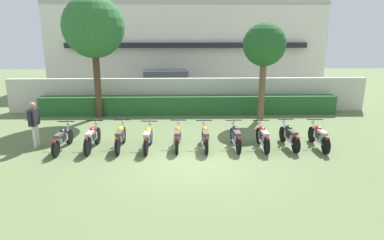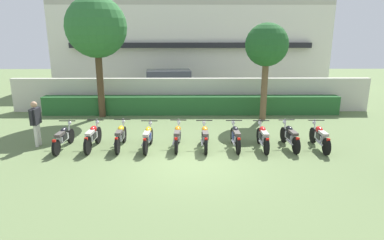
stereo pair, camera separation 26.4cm
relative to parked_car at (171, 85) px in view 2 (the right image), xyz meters
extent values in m
plane|color=#607547|center=(1.25, -10.48, -0.94)|extent=(60.00, 60.00, 0.00)
cube|color=silver|center=(1.25, 6.15, 2.07)|extent=(20.04, 6.00, 6.01)
cube|color=black|center=(1.25, 2.90, 2.37)|extent=(16.83, 0.50, 0.36)
cube|color=#B2AD9E|center=(1.25, 6.15, 5.23)|extent=(20.04, 6.00, 0.30)
cube|color=beige|center=(1.25, -3.14, -0.04)|extent=(19.03, 0.30, 1.79)
cube|color=#28602D|center=(1.25, -3.84, -0.46)|extent=(15.23, 0.70, 0.95)
cube|color=navy|center=(0.05, 0.01, -0.20)|extent=(4.66, 2.30, 1.00)
cube|color=#2D333D|center=(-0.15, -0.02, 0.63)|extent=(2.86, 1.97, 0.65)
cylinder|color=black|center=(1.52, 1.09, -0.60)|extent=(0.70, 0.29, 0.68)
cylinder|color=black|center=(1.71, -0.76, -0.60)|extent=(0.70, 0.29, 0.68)
cylinder|color=black|center=(-1.61, 0.77, -0.60)|extent=(0.70, 0.29, 0.68)
cylinder|color=black|center=(-1.42, -1.07, -0.60)|extent=(0.70, 0.29, 0.68)
cylinder|color=#4C3823|center=(-3.25, -4.34, 0.74)|extent=(0.33, 0.33, 3.36)
sphere|color=#2D6B33|center=(-3.25, -4.34, 3.44)|extent=(2.90, 2.90, 2.90)
cylinder|color=brown|center=(4.75, -4.93, 0.50)|extent=(0.30, 0.30, 2.87)
sphere|color=#235B28|center=(4.75, -4.93, 2.63)|extent=(2.00, 2.00, 2.00)
cylinder|color=black|center=(-3.38, -8.50, -0.66)|extent=(0.10, 0.56, 0.56)
cylinder|color=black|center=(-3.40, -9.85, -0.66)|extent=(0.10, 0.56, 0.56)
cube|color=silver|center=(-3.39, -9.22, -0.51)|extent=(0.21, 0.60, 0.22)
ellipsoid|color=black|center=(-3.39, -9.05, -0.28)|extent=(0.23, 0.44, 0.22)
cube|color=#4C4742|center=(-3.39, -9.45, -0.30)|extent=(0.21, 0.52, 0.10)
cube|color=red|center=(-3.40, -9.95, -0.38)|extent=(0.10, 0.08, 0.08)
cylinder|color=silver|center=(-3.38, -8.59, -0.34)|extent=(0.05, 0.23, 0.65)
cylinder|color=black|center=(-3.38, -8.68, -0.02)|extent=(0.60, 0.04, 0.04)
sphere|color=silver|center=(-3.38, -8.48, -0.16)|extent=(0.14, 0.14, 0.14)
cylinder|color=silver|center=(-3.51, -9.47, -0.64)|extent=(0.08, 0.55, 0.07)
cube|color=black|center=(-3.39, -9.27, -0.46)|extent=(0.24, 0.36, 0.20)
cylinder|color=black|center=(-2.33, -8.53, -0.62)|extent=(0.10, 0.64, 0.64)
cylinder|color=black|center=(-2.35, -9.75, -0.62)|extent=(0.10, 0.64, 0.64)
cube|color=silver|center=(-2.34, -9.19, -0.47)|extent=(0.21, 0.60, 0.22)
ellipsoid|color=red|center=(-2.34, -9.02, -0.24)|extent=(0.23, 0.44, 0.22)
cube|color=beige|center=(-2.35, -9.42, -0.26)|extent=(0.21, 0.52, 0.10)
cube|color=red|center=(-2.36, -9.85, -0.34)|extent=(0.10, 0.08, 0.08)
cylinder|color=silver|center=(-2.33, -8.62, -0.30)|extent=(0.06, 0.23, 0.65)
cylinder|color=black|center=(-2.33, -8.71, 0.02)|extent=(0.60, 0.05, 0.04)
sphere|color=silver|center=(-2.32, -8.51, -0.12)|extent=(0.14, 0.14, 0.14)
cylinder|color=silver|center=(-2.47, -9.44, -0.60)|extent=(0.08, 0.55, 0.07)
cube|color=black|center=(-2.34, -9.24, -0.42)|extent=(0.25, 0.37, 0.20)
cylinder|color=black|center=(-1.36, -8.41, -0.63)|extent=(0.10, 0.62, 0.62)
cylinder|color=black|center=(-1.34, -9.73, -0.63)|extent=(0.10, 0.62, 0.62)
cube|color=silver|center=(-1.35, -9.12, -0.48)|extent=(0.21, 0.60, 0.22)
ellipsoid|color=yellow|center=(-1.35, -8.95, -0.25)|extent=(0.23, 0.44, 0.22)
cube|color=#4C4742|center=(-1.34, -9.35, -0.27)|extent=(0.21, 0.52, 0.10)
cube|color=red|center=(-1.33, -9.83, -0.35)|extent=(0.10, 0.08, 0.08)
cylinder|color=silver|center=(-1.36, -8.50, -0.31)|extent=(0.05, 0.23, 0.65)
cylinder|color=black|center=(-1.36, -8.59, 0.01)|extent=(0.60, 0.05, 0.04)
sphere|color=silver|center=(-1.36, -8.39, -0.13)|extent=(0.14, 0.14, 0.14)
cylinder|color=silver|center=(-1.46, -9.37, -0.61)|extent=(0.08, 0.55, 0.07)
cube|color=black|center=(-1.35, -9.17, -0.43)|extent=(0.25, 0.36, 0.20)
cylinder|color=black|center=(-0.32, -8.60, -0.64)|extent=(0.11, 0.60, 0.60)
cylinder|color=black|center=(-0.36, -9.81, -0.64)|extent=(0.11, 0.60, 0.60)
cube|color=silver|center=(-0.34, -9.25, -0.49)|extent=(0.22, 0.61, 0.22)
ellipsoid|color=yellow|center=(-0.34, -9.08, -0.26)|extent=(0.23, 0.45, 0.22)
cube|color=#B2ADA3|center=(-0.35, -9.48, -0.28)|extent=(0.22, 0.53, 0.10)
cube|color=red|center=(-0.36, -9.91, -0.36)|extent=(0.10, 0.08, 0.08)
cylinder|color=silver|center=(-0.32, -8.69, -0.32)|extent=(0.06, 0.23, 0.65)
cylinder|color=black|center=(-0.33, -8.78, 0.00)|extent=(0.60, 0.06, 0.04)
sphere|color=silver|center=(-0.32, -8.58, -0.14)|extent=(0.14, 0.14, 0.14)
cylinder|color=silver|center=(-0.47, -9.50, -0.62)|extent=(0.09, 0.55, 0.07)
cube|color=navy|center=(-0.34, -9.30, -0.44)|extent=(0.25, 0.37, 0.20)
cylinder|color=black|center=(0.74, -8.44, -0.65)|extent=(0.11, 0.58, 0.57)
cylinder|color=black|center=(0.70, -9.68, -0.65)|extent=(0.11, 0.58, 0.57)
cube|color=silver|center=(0.72, -9.11, -0.50)|extent=(0.22, 0.61, 0.22)
ellipsoid|color=orange|center=(0.72, -8.94, -0.27)|extent=(0.24, 0.45, 0.22)
cube|color=#4C4742|center=(0.71, -9.34, -0.29)|extent=(0.22, 0.53, 0.10)
cube|color=red|center=(0.69, -9.78, -0.37)|extent=(0.10, 0.08, 0.08)
cylinder|color=silver|center=(0.74, -8.53, -0.33)|extent=(0.06, 0.23, 0.65)
cylinder|color=black|center=(0.74, -8.62, -0.01)|extent=(0.60, 0.06, 0.04)
sphere|color=silver|center=(0.74, -8.42, -0.15)|extent=(0.14, 0.14, 0.14)
cylinder|color=silver|center=(0.59, -9.35, -0.63)|extent=(0.09, 0.55, 0.07)
cube|color=black|center=(0.72, -9.16, -0.45)|extent=(0.25, 0.37, 0.20)
cylinder|color=black|center=(1.70, -8.56, -0.64)|extent=(0.10, 0.60, 0.60)
cylinder|color=black|center=(1.71, -9.77, -0.64)|extent=(0.10, 0.60, 0.60)
cube|color=silver|center=(1.71, -9.21, -0.49)|extent=(0.21, 0.60, 0.22)
ellipsoid|color=orange|center=(1.71, -9.04, -0.26)|extent=(0.23, 0.44, 0.22)
cube|color=#4C4742|center=(1.71, -9.44, -0.28)|extent=(0.21, 0.52, 0.10)
cube|color=red|center=(1.72, -9.87, -0.36)|extent=(0.10, 0.08, 0.08)
cylinder|color=silver|center=(1.70, -8.65, -0.32)|extent=(0.05, 0.23, 0.65)
cylinder|color=black|center=(1.70, -8.74, 0.00)|extent=(0.60, 0.04, 0.04)
sphere|color=silver|center=(1.70, -8.54, -0.14)|extent=(0.14, 0.14, 0.14)
cylinder|color=silver|center=(1.59, -9.46, -0.62)|extent=(0.08, 0.55, 0.07)
cube|color=black|center=(1.71, -9.26, -0.44)|extent=(0.24, 0.36, 0.20)
cylinder|color=black|center=(2.80, -8.53, -0.64)|extent=(0.10, 0.59, 0.59)
cylinder|color=black|center=(2.83, -9.73, -0.64)|extent=(0.10, 0.59, 0.59)
cube|color=silver|center=(2.82, -9.18, -0.49)|extent=(0.21, 0.60, 0.22)
ellipsoid|color=black|center=(2.82, -9.01, -0.26)|extent=(0.23, 0.45, 0.22)
cube|color=#4C4742|center=(2.83, -9.41, -0.28)|extent=(0.21, 0.52, 0.10)
cube|color=red|center=(2.84, -9.83, -0.36)|extent=(0.10, 0.08, 0.08)
cylinder|color=silver|center=(2.81, -8.62, -0.32)|extent=(0.06, 0.23, 0.65)
cylinder|color=black|center=(2.81, -8.71, 0.00)|extent=(0.60, 0.05, 0.04)
sphere|color=silver|center=(2.80, -8.51, -0.14)|extent=(0.14, 0.14, 0.14)
cylinder|color=silver|center=(2.71, -9.43, -0.62)|extent=(0.08, 0.55, 0.07)
cube|color=navy|center=(2.82, -9.23, -0.44)|extent=(0.25, 0.37, 0.20)
cylinder|color=black|center=(3.80, -8.60, -0.64)|extent=(0.09, 0.60, 0.60)
cylinder|color=black|center=(3.79, -9.82, -0.64)|extent=(0.09, 0.60, 0.60)
cube|color=silver|center=(3.80, -9.26, -0.49)|extent=(0.20, 0.60, 0.22)
ellipsoid|color=red|center=(3.80, -9.09, -0.26)|extent=(0.22, 0.44, 0.22)
cube|color=#B2ADA3|center=(3.80, -9.49, -0.28)|extent=(0.20, 0.52, 0.10)
cube|color=red|center=(3.79, -9.92, -0.36)|extent=(0.10, 0.08, 0.08)
cylinder|color=silver|center=(3.80, -8.69, -0.32)|extent=(0.05, 0.23, 0.65)
cylinder|color=black|center=(3.80, -8.78, 0.00)|extent=(0.60, 0.04, 0.04)
sphere|color=silver|center=(3.80, -8.58, -0.14)|extent=(0.14, 0.14, 0.14)
cylinder|color=silver|center=(3.68, -9.51, -0.62)|extent=(0.07, 0.55, 0.07)
cube|color=black|center=(3.80, -9.31, -0.44)|extent=(0.24, 0.36, 0.20)
cylinder|color=black|center=(4.77, -8.48, -0.64)|extent=(0.12, 0.60, 0.59)
cylinder|color=black|center=(4.84, -9.74, -0.64)|extent=(0.12, 0.60, 0.59)
cube|color=silver|center=(4.81, -9.16, -0.49)|extent=(0.23, 0.61, 0.22)
ellipsoid|color=black|center=(4.80, -8.99, -0.26)|extent=(0.25, 0.45, 0.22)
cube|color=#4C4742|center=(4.82, -9.39, -0.28)|extent=(0.23, 0.53, 0.10)
cube|color=red|center=(4.85, -9.84, -0.36)|extent=(0.10, 0.09, 0.08)
cylinder|color=silver|center=(4.77, -8.57, -0.32)|extent=(0.06, 0.23, 0.65)
cylinder|color=black|center=(4.78, -8.66, 0.00)|extent=(0.60, 0.07, 0.04)
sphere|color=silver|center=(4.77, -8.46, -0.14)|extent=(0.14, 0.14, 0.14)
cylinder|color=silver|center=(4.70, -9.42, -0.62)|extent=(0.10, 0.55, 0.07)
cube|color=black|center=(4.81, -9.21, -0.44)|extent=(0.26, 0.37, 0.20)
cylinder|color=black|center=(5.87, -8.56, -0.64)|extent=(0.10, 0.60, 0.60)
cylinder|color=black|center=(5.84, -9.87, -0.64)|extent=(0.10, 0.60, 0.60)
cube|color=silver|center=(5.85, -9.26, -0.49)|extent=(0.21, 0.60, 0.22)
ellipsoid|color=red|center=(5.86, -9.09, -0.26)|extent=(0.23, 0.44, 0.22)
cube|color=#B2ADA3|center=(5.85, -9.49, -0.28)|extent=(0.21, 0.52, 0.10)
cube|color=red|center=(5.84, -9.97, -0.36)|extent=(0.10, 0.08, 0.08)
cylinder|color=silver|center=(5.87, -8.65, -0.32)|extent=(0.05, 0.23, 0.65)
cylinder|color=black|center=(5.86, -8.74, 0.00)|extent=(0.60, 0.05, 0.04)
sphere|color=silver|center=(5.87, -8.54, -0.14)|extent=(0.14, 0.14, 0.14)
cylinder|color=silver|center=(5.73, -9.51, -0.62)|extent=(0.08, 0.55, 0.07)
cube|color=black|center=(5.85, -9.31, -0.44)|extent=(0.25, 0.36, 0.20)
cylinder|color=silver|center=(-4.47, -8.71, -0.52)|extent=(0.13, 0.13, 0.84)
cylinder|color=silver|center=(-4.47, -8.93, -0.52)|extent=(0.13, 0.13, 0.84)
cube|color=#232328|center=(-4.47, -8.82, 0.20)|extent=(0.22, 0.49, 0.59)
cylinder|color=#232328|center=(-4.47, -8.52, 0.21)|extent=(0.09, 0.09, 0.56)
cylinder|color=#232328|center=(-4.47, -9.11, 0.21)|extent=(0.09, 0.09, 0.56)
sphere|color=tan|center=(-4.47, -8.82, 0.63)|extent=(0.23, 0.23, 0.23)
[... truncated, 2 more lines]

